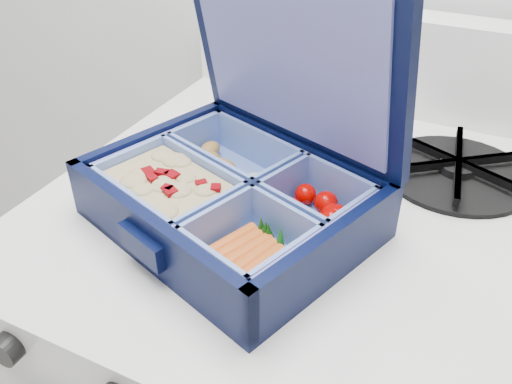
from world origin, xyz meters
The scene contains 4 objects.
bento_box centered at (-0.64, 1.63, 0.83)m, with size 0.24×0.19×0.06m, color black, non-canonical shape.
burner_grate centered at (-0.46, 1.81, 0.81)m, with size 0.16×0.16×0.02m, color black.
burner_grate_rear centered at (-0.70, 1.89, 0.81)m, with size 0.16×0.16×0.02m, color black.
fork centered at (-0.64, 1.76, 0.80)m, with size 0.03×0.20×0.01m, color silver, non-canonical shape.
Camera 1 is at (-0.44, 1.27, 1.12)m, focal length 38.00 mm.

